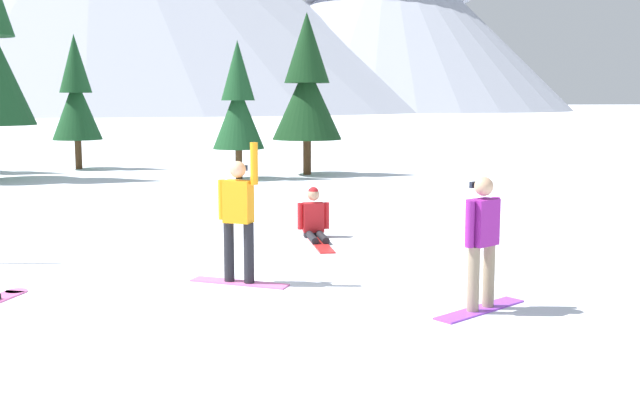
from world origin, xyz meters
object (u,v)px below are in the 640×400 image
(snowboarder_midground, at_px, (238,217))
(pine_tree_young, at_px, (238,104))
(pine_tree_leaning, at_px, (307,87))
(pine_tree_slender, at_px, (76,96))
(snowboarder_background, at_px, (315,221))
(snowboarder_foreground, at_px, (482,241))

(snowboarder_midground, height_order, pine_tree_young, pine_tree_young)
(pine_tree_leaning, height_order, pine_tree_slender, pine_tree_leaning)
(snowboarder_midground, height_order, snowboarder_background, snowboarder_midground)
(snowboarder_foreground, distance_m, pine_tree_young, 16.97)
(snowboarder_background, xyz_separation_m, pine_tree_slender, (-5.40, 16.68, 2.48))
(snowboarder_background, relative_size, pine_tree_leaning, 0.32)
(snowboarder_background, bearing_deg, pine_tree_leaning, 77.49)
(snowboarder_midground, bearing_deg, pine_tree_young, 81.96)
(pine_tree_leaning, bearing_deg, snowboarder_background, -102.51)
(pine_tree_leaning, relative_size, pine_tree_slender, 1.11)
(snowboarder_midground, height_order, pine_tree_leaning, pine_tree_leaning)
(pine_tree_slender, bearing_deg, snowboarder_foreground, -74.21)
(snowboarder_background, bearing_deg, pine_tree_slender, 107.93)
(snowboarder_background, height_order, pine_tree_leaning, pine_tree_leaning)
(snowboarder_background, distance_m, pine_tree_young, 11.68)
(pine_tree_leaning, bearing_deg, pine_tree_young, -161.34)
(pine_tree_young, distance_m, pine_tree_leaning, 2.80)
(snowboarder_foreground, xyz_separation_m, snowboarder_midground, (-2.78, 2.17, 0.08))
(snowboarder_foreground, bearing_deg, pine_tree_slender, 105.79)
(snowboarder_midground, distance_m, pine_tree_young, 14.93)
(snowboarder_foreground, height_order, pine_tree_slender, pine_tree_slender)
(snowboarder_midground, xyz_separation_m, pine_tree_slender, (-3.46, 19.91, 1.84))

